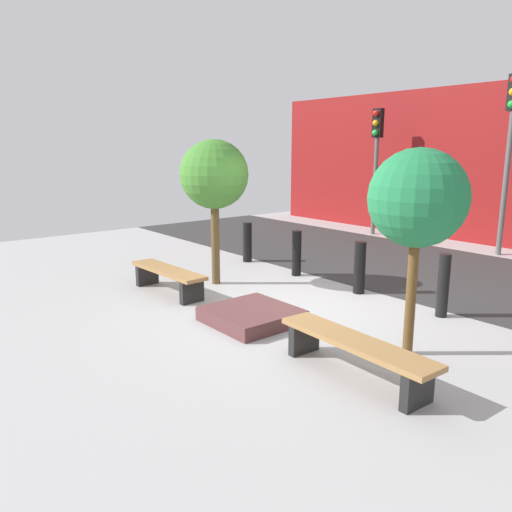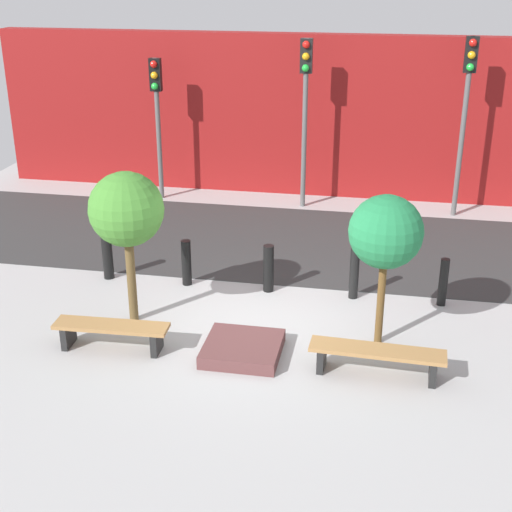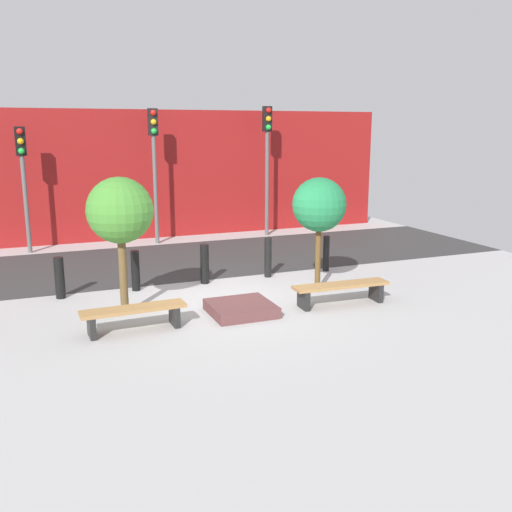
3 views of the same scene
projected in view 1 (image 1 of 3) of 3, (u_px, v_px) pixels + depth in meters
The scene contains 13 objects.
ground_plane at pixel (296, 310), 7.66m from camera, with size 18.00×18.00×0.00m, color #A7A7A7.
road_strip at pixel (438, 271), 10.08m from camera, with size 18.00×4.44×0.01m, color #323232.
bench_left at pixel (168, 275), 8.49m from camera, with size 1.82×0.48×0.43m.
bench_right at pixel (355, 349), 5.38m from camera, with size 1.99×0.49×0.43m.
planter_bed at pixel (252, 315), 7.10m from camera, with size 1.17×1.14×0.20m, color brown.
tree_behind_left_bench at pixel (214, 176), 8.75m from camera, with size 1.22×1.22×2.59m.
tree_behind_right_bench at pixel (418, 199), 5.65m from camera, with size 1.13×1.13×2.45m.
bollard_far_left at pixel (247, 242), 10.84m from camera, with size 0.20×0.20×0.86m, color black.
bollard_left at pixel (297, 253), 9.65m from camera, with size 0.18×0.18×0.88m, color black.
bollard_center at pixel (360, 268), 8.47m from camera, with size 0.19×0.19×0.90m, color black.
bollard_right at pixel (443, 286), 7.28m from camera, with size 0.17×0.17×0.94m, color black.
traffic_light_west at pixel (376, 148), 13.87m from camera, with size 0.28×0.27×3.49m.
traffic_light_mid_west at pixel (511, 133), 11.03m from camera, with size 0.28×0.27×4.01m.
Camera 1 is at (5.30, -5.06, 2.45)m, focal length 35.00 mm.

